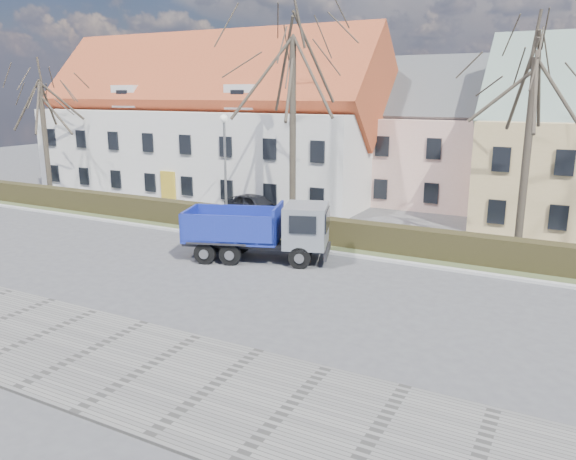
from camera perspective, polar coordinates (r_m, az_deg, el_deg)
The scene contains 14 objects.
ground at distance 24.03m, azimuth -4.69°, elevation -4.45°, with size 120.00×120.00×0.00m, color #49494B.
sidewalk_near at distance 17.98m, azimuth -19.73°, elevation -11.64°, with size 80.00×5.00×0.08m, color slate.
curb_far at distance 27.82m, azimuth 0.40°, elevation -1.71°, with size 80.00×0.30×0.12m, color #B1B0AE.
grass_strip at distance 29.20m, azimuth 1.86°, elevation -0.99°, with size 80.00×3.00×0.10m, color #424F2C.
hedge at distance 28.88m, azimuth 1.69°, elevation 0.07°, with size 60.00×0.90×1.30m, color black.
building_white at distance 43.46m, azimuth -7.99°, elevation 10.07°, with size 26.80×10.80×9.50m, color silver, non-canonical shape.
building_pink at distance 40.20m, azimuth 15.97°, elevation 8.30°, with size 10.80×8.80×8.00m, color #DCAA9C, non-canonical shape.
tree_0 at distance 44.20m, azimuth -23.53°, elevation 9.39°, with size 7.20×7.20×9.90m, color #342D24, non-canonical shape.
tree_1 at distance 31.20m, azimuth 0.48°, elevation 11.65°, with size 9.20×9.20×12.65m, color #342D24, non-canonical shape.
tree_2 at distance 27.84m, azimuth 23.23°, elevation 8.58°, with size 8.00×8.00×11.00m, color #342D24, non-canonical shape.
dump_truck at distance 25.68m, azimuth -3.67°, elevation -0.05°, with size 6.84×2.54×2.73m, color navy, non-canonical shape.
streetlight at distance 31.98m, azimuth -6.39°, elevation 6.00°, with size 0.50×0.50×6.40m, color gray, non-canonical shape.
cart_frame at distance 31.25m, azimuth -9.76°, elevation 0.32°, with size 0.70×0.40×0.64m, color silver, non-canonical shape.
parked_car_a at distance 34.47m, azimuth -3.34°, elevation 2.47°, with size 1.74×4.32×1.47m, color black.
Camera 1 is at (12.38, -19.16, 7.54)m, focal length 35.00 mm.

